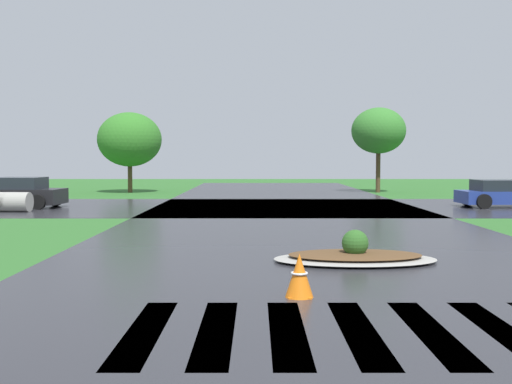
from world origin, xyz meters
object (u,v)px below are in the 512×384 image
(car_silver_hatch, at_px, (16,193))
(traffic_cone, at_px, (298,276))
(median_island, at_px, (353,256))
(car_white_sedan, at_px, (503,194))
(drainage_pipe_stack, at_px, (0,202))

(car_silver_hatch, bearing_deg, traffic_cone, 126.29)
(median_island, distance_m, traffic_cone, 3.57)
(median_island, height_order, traffic_cone, traffic_cone)
(car_silver_hatch, relative_size, car_white_sedan, 0.98)
(traffic_cone, bearing_deg, drainage_pipe_stack, 125.76)
(drainage_pipe_stack, bearing_deg, car_silver_hatch, 93.70)
(car_silver_hatch, relative_size, drainage_pipe_stack, 1.69)
(car_silver_hatch, xyz_separation_m, car_white_sedan, (21.48, 0.34, -0.06))
(median_island, height_order, car_white_sedan, car_white_sedan)
(car_white_sedan, relative_size, drainage_pipe_stack, 1.73)
(car_silver_hatch, xyz_separation_m, drainage_pipe_stack, (0.13, -2.05, -0.23))
(traffic_cone, bearing_deg, car_silver_hatch, 122.72)
(traffic_cone, bearing_deg, car_white_sedan, 59.61)
(car_silver_hatch, distance_m, car_white_sedan, 21.48)
(median_island, relative_size, car_silver_hatch, 0.85)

